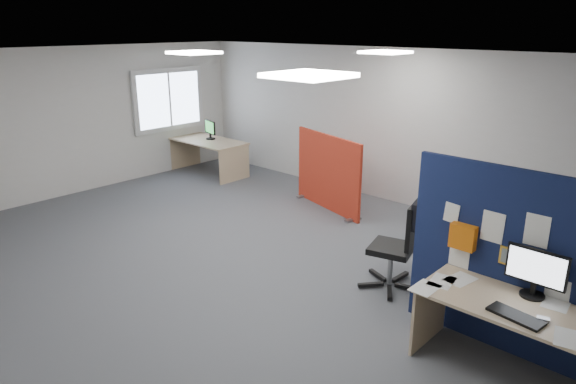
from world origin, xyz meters
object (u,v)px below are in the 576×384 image
Objects in this scene: main_desk at (515,321)px; monitor_main at (536,271)px; office_chair at (402,239)px; navy_divider at (522,267)px; second_desk at (210,148)px; monitor_second at (210,129)px; red_divider at (328,173)px.

main_desk is 3.14× the size of monitor_main.
monitor_main reaches higher than office_chair.
second_desk is at bearing 163.96° from navy_divider.
navy_divider is at bearing -16.04° from second_desk.
monitor_second reaches higher than main_desk.
monitor_main is at bearing -32.19° from office_chair.
main_desk is 1.74m from office_chair.
second_desk is at bearing 161.62° from main_desk.
navy_divider is 0.52m from main_desk.
red_divider is at bearing 152.67° from navy_divider.
office_chair is (-1.47, 0.36, -0.27)m from navy_divider.
monitor_second is (-3.28, 0.10, 0.31)m from red_divider.
main_desk is 1.44× the size of office_chair.
second_desk is at bearing -165.37° from red_divider.
red_divider is at bearing 152.31° from monitor_main.
monitor_second is at bearing 163.56° from navy_divider.
monitor_main reaches higher than monitor_second.
red_divider is 1.47× the size of office_chair.
monitor_second is at bearing 163.13° from monitor_main.
monitor_second is (-7.34, 2.25, -0.03)m from monitor_main.
navy_divider is 1.36× the size of main_desk.
monitor_second is at bearing 161.26° from main_desk.
monitor_main is 7.64m from second_desk.
red_divider is 2.95m from office_chair.
office_chair is at bearing -16.61° from second_desk.
navy_divider is 4.26× the size of monitor_main.
red_divider is at bearing 130.46° from office_chair.
red_divider reaches higher than monitor_second.
office_chair is at bearing 163.34° from monitor_main.
monitor_main is at bearing -12.59° from red_divider.
main_desk is at bearing -101.12° from monitor_main.
second_desk is at bearing 163.52° from monitor_main.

